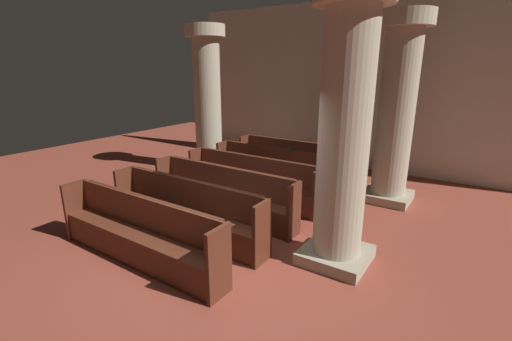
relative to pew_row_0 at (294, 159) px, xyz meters
name	(u,v)px	position (x,y,z in m)	size (l,w,h in m)	color
ground_plane	(209,251)	(0.66, -4.10, -0.51)	(19.20, 19.20, 0.00)	brown
back_wall	(351,87)	(0.66, 1.98, 1.74)	(10.00, 0.16, 4.50)	beige
pew_row_0	(294,159)	(0.00, 0.00, 0.00)	(3.14, 0.47, 0.96)	#562819
pew_row_1	(275,168)	(0.00, -0.97, 0.00)	(3.14, 0.46, 0.96)	#562819
pew_row_2	(251,179)	(0.00, -1.95, 0.00)	(3.14, 0.46, 0.96)	#562819
pew_row_3	(223,192)	(0.00, -2.92, 0.00)	(3.14, 0.47, 0.96)	#562819
pew_row_4	(186,208)	(0.00, -3.89, 0.00)	(3.14, 0.46, 0.96)	#562819
pew_row_5	(138,230)	(0.00, -4.87, 0.00)	(3.14, 0.46, 0.96)	#562819
pillar_aisle_side	(397,108)	(2.41, -0.26, 1.47)	(1.03, 1.03, 3.81)	#9F967E
pillar_far_side	(208,98)	(-2.36, -0.57, 1.47)	(1.03, 1.03, 3.81)	#9F967E
pillar_aisle_rear	(344,130)	(2.41, -3.25, 1.47)	(1.01, 1.01, 3.81)	#9F967E
lectern	(340,156)	(0.79, 1.15, -0.05)	(0.48, 0.45, 1.08)	#562B1A
hymn_book	(291,149)	(0.30, -0.79, 0.46)	(0.14, 0.21, 0.03)	#194723
kneeler_box_red	(344,206)	(1.85, -1.35, -0.40)	(0.35, 0.30, 0.22)	maroon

